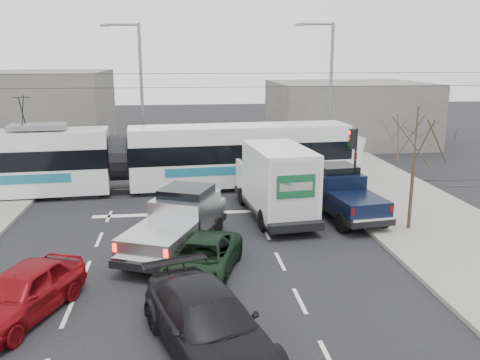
{
  "coord_description": "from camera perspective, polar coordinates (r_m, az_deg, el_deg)",
  "views": [
    {
      "loc": [
        -1.7,
        -16.48,
        7.09
      ],
      "look_at": [
        0.85,
        4.89,
        1.8
      ],
      "focal_mm": 38.0,
      "sensor_mm": 36.0,
      "label": 1
    }
  ],
  "objects": [
    {
      "name": "ground",
      "position": [
        18.02,
        -0.86,
        -9.36
      ],
      "size": [
        120.0,
        120.0,
        0.0
      ],
      "primitive_type": "plane",
      "color": "black",
      "rests_on": "ground"
    },
    {
      "name": "street_lamp_near",
      "position": [
        31.84,
        9.81,
        10.05
      ],
      "size": [
        2.38,
        0.25,
        9.0
      ],
      "color": "slate",
      "rests_on": "ground"
    },
    {
      "name": "rails",
      "position": [
        27.46,
        -3.03,
        -1.15
      ],
      "size": [
        60.0,
        1.6,
        0.03
      ],
      "primitive_type": "cube",
      "color": "#33302D",
      "rests_on": "ground"
    },
    {
      "name": "red_car",
      "position": [
        15.55,
        -23.23,
        -11.51
      ],
      "size": [
        3.2,
        4.64,
        1.47
      ],
      "primitive_type": "imported",
      "rotation": [
        0.0,
        0.0,
        -0.38
      ],
      "color": "maroon",
      "rests_on": "ground"
    },
    {
      "name": "street_lamp_far",
      "position": [
        32.63,
        -11.34,
        10.07
      ],
      "size": [
        2.38,
        0.25,
        9.0
      ],
      "color": "slate",
      "rests_on": "ground"
    },
    {
      "name": "traffic_signal",
      "position": [
        24.77,
        12.59,
        3.36
      ],
      "size": [
        0.44,
        0.44,
        3.6
      ],
      "color": "black",
      "rests_on": "ground"
    },
    {
      "name": "silver_pickup",
      "position": [
        19.2,
        -6.86,
        -4.53
      ],
      "size": [
        4.24,
        6.3,
        2.17
      ],
      "rotation": [
        0.0,
        0.0,
        -0.41
      ],
      "color": "black",
      "rests_on": "ground"
    },
    {
      "name": "dark_car",
      "position": [
        12.79,
        -3.59,
        -15.8
      ],
      "size": [
        3.79,
        5.78,
        1.56
      ],
      "primitive_type": "imported",
      "rotation": [
        0.0,
        0.0,
        0.33
      ],
      "color": "black",
      "rests_on": "ground"
    },
    {
      "name": "bare_tree",
      "position": [
        21.39,
        19.11,
        4.18
      ],
      "size": [
        2.4,
        2.4,
        5.0
      ],
      "color": "#47382B",
      "rests_on": "ground"
    },
    {
      "name": "tram",
      "position": [
        27.38,
        -13.54,
        2.29
      ],
      "size": [
        25.05,
        4.35,
        5.09
      ],
      "rotation": [
        0.0,
        0.0,
        0.07
      ],
      "color": "white",
      "rests_on": "ground"
    },
    {
      "name": "building_left",
      "position": [
        40.6,
        -24.58,
        6.79
      ],
      "size": [
        14.0,
        10.0,
        6.0
      ],
      "primitive_type": "cube",
      "color": "slate",
      "rests_on": "ground"
    },
    {
      "name": "sidewalk_right",
      "position": [
        20.86,
        24.77,
        -7.17
      ],
      "size": [
        6.0,
        60.0,
        0.15
      ],
      "primitive_type": "cube",
      "color": "gray",
      "rests_on": "ground"
    },
    {
      "name": "green_car",
      "position": [
        16.92,
        -4.22,
        -8.75
      ],
      "size": [
        3.23,
        4.79,
        1.22
      ],
      "primitive_type": "imported",
      "rotation": [
        0.0,
        0.0,
        -0.3
      ],
      "color": "black",
      "rests_on": "ground"
    },
    {
      "name": "building_right",
      "position": [
        42.98,
        11.93,
        7.38
      ],
      "size": [
        12.0,
        10.0,
        5.0
      ],
      "primitive_type": "cube",
      "color": "slate",
      "rests_on": "ground"
    },
    {
      "name": "catenary",
      "position": [
        26.73,
        -3.13,
        6.89
      ],
      "size": [
        60.0,
        0.2,
        7.0
      ],
      "color": "black",
      "rests_on": "ground"
    },
    {
      "name": "navy_pickup",
      "position": [
        23.24,
        11.38,
        -1.4
      ],
      "size": [
        2.61,
        5.51,
        2.23
      ],
      "rotation": [
        0.0,
        0.0,
        0.13
      ],
      "color": "black",
      "rests_on": "ground"
    },
    {
      "name": "box_truck",
      "position": [
        22.61,
        3.98,
        -0.23
      ],
      "size": [
        2.91,
        6.75,
        3.28
      ],
      "rotation": [
        0.0,
        0.0,
        0.1
      ],
      "color": "black",
      "rests_on": "ground"
    }
  ]
}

